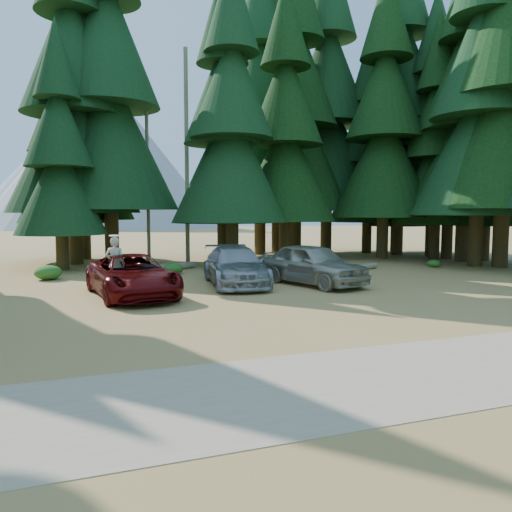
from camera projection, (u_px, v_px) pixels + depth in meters
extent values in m
plane|color=#B0864A|center=(264.00, 309.00, 14.87)|extent=(160.00, 160.00, 0.00)
cube|color=tan|center=(394.00, 375.00, 8.77)|extent=(26.00, 3.50, 0.01)
cylinder|color=gray|center=(187.00, 157.00, 28.20)|extent=(0.24, 0.24, 12.00)
cylinder|color=gray|center=(148.00, 175.00, 29.02)|extent=(0.20, 0.20, 10.00)
cone|color=#92959A|center=(104.00, 152.00, 93.31)|extent=(44.00, 44.00, 28.00)
cone|color=#92959A|center=(60.00, 176.00, 100.33)|extent=(36.00, 36.00, 20.00)
imported|color=#540708|center=(132.00, 276.00, 16.90)|extent=(3.03, 5.43, 1.44)
imported|color=#AAACB3|center=(235.00, 266.00, 19.64)|extent=(2.74, 5.40, 1.50)
imported|color=#B3AD9F|center=(313.00, 264.00, 19.68)|extent=(3.29, 5.20, 1.65)
imported|color=beige|center=(115.00, 264.00, 16.99)|extent=(0.80, 0.68, 1.86)
cylinder|color=white|center=(114.00, 236.00, 16.96)|extent=(0.36, 0.36, 0.04)
cylinder|color=gray|center=(160.00, 269.00, 23.82)|extent=(4.09, 2.97, 0.34)
cylinder|color=gray|center=(250.00, 272.00, 22.87)|extent=(3.17, 0.73, 0.26)
cylinder|color=gray|center=(349.00, 269.00, 23.78)|extent=(4.38, 2.40, 0.30)
ellipsoid|color=#20651E|center=(48.00, 273.00, 21.18)|extent=(1.12, 1.12, 0.62)
ellipsoid|color=#20651E|center=(157.00, 274.00, 20.88)|extent=(0.99, 0.99, 0.54)
ellipsoid|color=#20651E|center=(111.00, 276.00, 20.18)|extent=(1.04, 1.04, 0.57)
ellipsoid|color=#20651E|center=(173.00, 268.00, 23.07)|extent=(0.96, 0.96, 0.53)
ellipsoid|color=#20651E|center=(244.00, 262.00, 25.12)|extent=(1.32, 1.32, 0.72)
ellipsoid|color=#20651E|center=(324.00, 265.00, 24.18)|extent=(1.17, 1.17, 0.65)
ellipsoid|color=#20651E|center=(434.00, 263.00, 26.05)|extent=(0.71, 0.71, 0.39)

